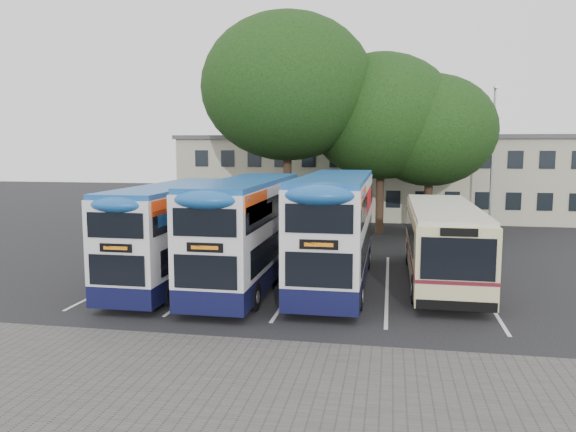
% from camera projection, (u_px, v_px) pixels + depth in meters
% --- Properties ---
extents(ground, '(120.00, 120.00, 0.00)m').
position_uv_depth(ground, '(394.00, 325.00, 17.09)').
color(ground, black).
rests_on(ground, ground).
extents(paving_strip, '(40.00, 6.00, 0.01)m').
position_uv_depth(paving_strip, '(305.00, 389.00, 12.57)').
color(paving_strip, '#595654').
rests_on(paving_strip, ground).
extents(bay_lines, '(14.12, 11.00, 0.01)m').
position_uv_depth(bay_lines, '(299.00, 281.00, 22.64)').
color(bay_lines, silver).
rests_on(bay_lines, ground).
extents(depot_building, '(32.40, 8.40, 6.20)m').
position_uv_depth(depot_building, '(393.00, 176.00, 43.04)').
color(depot_building, '#ADA88B').
rests_on(depot_building, ground).
extents(lamp_post, '(0.25, 1.05, 9.06)m').
position_uv_depth(lamp_post, '(493.00, 151.00, 34.88)').
color(lamp_post, gray).
rests_on(lamp_post, ground).
extents(tree_left, '(10.19, 10.19, 13.20)m').
position_uv_depth(tree_left, '(287.00, 87.00, 33.06)').
color(tree_left, black).
rests_on(tree_left, ground).
extents(tree_mid, '(8.96, 8.96, 11.01)m').
position_uv_depth(tree_mid, '(381.00, 117.00, 34.06)').
color(tree_mid, black).
rests_on(tree_mid, ground).
extents(tree_right, '(7.92, 7.92, 9.72)m').
position_uv_depth(tree_right, '(430.00, 131.00, 33.83)').
color(tree_right, black).
rests_on(tree_right, ground).
extents(bus_dd_left, '(2.28, 9.39, 3.91)m').
position_uv_depth(bus_dd_left, '(173.00, 229.00, 22.11)').
color(bus_dd_left, '#0E1033').
rests_on(bus_dd_left, ground).
extents(bus_dd_mid, '(2.41, 9.96, 4.15)m').
position_uv_depth(bus_dd_mid, '(247.00, 228.00, 21.70)').
color(bus_dd_mid, '#0E1033').
rests_on(bus_dd_mid, ground).
extents(bus_dd_right, '(2.50, 10.32, 4.30)m').
position_uv_depth(bus_dd_right, '(336.00, 225.00, 21.87)').
color(bus_dd_right, '#0E1033').
rests_on(bus_dd_right, ground).
extents(bus_single, '(2.63, 10.32, 3.08)m').
position_uv_depth(bus_single, '(443.00, 238.00, 22.46)').
color(bus_single, '#D0C78B').
rests_on(bus_single, ground).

